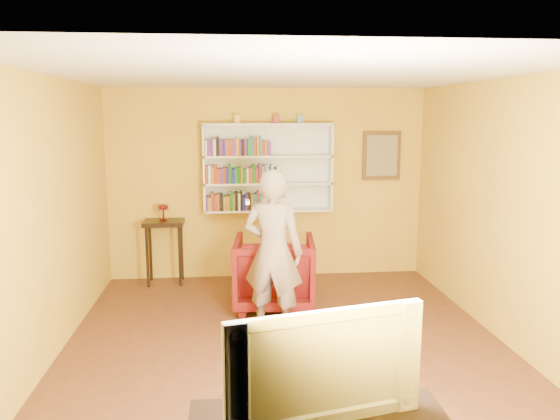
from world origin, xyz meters
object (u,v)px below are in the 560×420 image
object	(u,v)px
ruby_lustre	(163,209)
armchair	(274,272)
console_table	(164,232)
person	(273,252)
bookshelf	(268,168)
television	(318,360)

from	to	relation	value
ruby_lustre	armchair	bearing A→B (deg)	-38.32
console_table	person	xyz separation A→B (m)	(1.35, -1.88, 0.15)
bookshelf	armchair	bearing A→B (deg)	-90.95
ruby_lustre	armchair	xyz separation A→B (m)	(1.43, -1.13, -0.61)
console_table	television	bearing A→B (deg)	-72.69
armchair	television	size ratio (longest dim) A/B	0.81
bookshelf	armchair	xyz separation A→B (m)	(-0.02, -1.29, -1.15)
armchair	person	bearing A→B (deg)	89.77
person	television	xyz separation A→B (m)	(0.05, -2.62, 0.01)
console_table	armchair	distance (m)	1.85
console_table	ruby_lustre	world-z (taller)	ruby_lustre
bookshelf	person	distance (m)	2.16
armchair	ruby_lustre	bearing A→B (deg)	-32.80
bookshelf	ruby_lustre	xyz separation A→B (m)	(-1.45, -0.16, -0.54)
bookshelf	ruby_lustre	distance (m)	1.56
bookshelf	console_table	xyz separation A→B (m)	(-1.45, -0.16, -0.86)
console_table	armchair	size ratio (longest dim) A/B	0.92
armchair	console_table	bearing A→B (deg)	-32.80
ruby_lustre	armchair	size ratio (longest dim) A/B	0.23
armchair	television	bearing A→B (deg)	95.06
armchair	television	distance (m)	3.40
person	television	distance (m)	2.62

